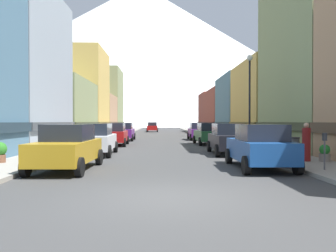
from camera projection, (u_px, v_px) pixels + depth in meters
The scene contains 30 objects.
ground_plane at pixel (168, 198), 8.47m from camera, with size 400.00×400.00×0.00m, color #3B3B3B.
sidewalk_left at pixel (112, 136), 43.31m from camera, with size 2.50×100.00×0.15m, color gray.
sidewalk_right at pixel (211, 136), 43.61m from camera, with size 2.50×100.00×0.15m, color gray.
storefront_left_2 at pixel (52, 111), 34.67m from camera, with size 7.53×10.96×6.13m.
storefront_left_3 at pixel (67, 94), 44.99m from camera, with size 10.11×9.04×11.28m.
storefront_left_4 at pixel (83, 115), 54.31m from camera, with size 9.99×9.00×6.07m.
storefront_left_5 at pixel (96, 102), 63.65m from camera, with size 9.56×9.22×11.62m.
storefront_right_2 at pixel (279, 104), 32.42m from camera, with size 7.52×10.08×7.48m.
storefront_right_3 at pixel (261, 108), 42.85m from camera, with size 10.18×10.07×7.58m.
storefront_right_4 at pixel (228, 113), 54.18m from camera, with size 6.61×12.01×6.93m.
storefront_right_5 at pixel (219, 113), 64.57m from camera, with size 7.25×8.68×7.20m.
car_left_0 at pixel (67, 147), 13.33m from camera, with size 2.16×4.44×1.78m.
car_left_1 at pixel (96, 139), 19.26m from camera, with size 2.14×4.44×1.78m.
car_left_2 at pixel (114, 134), 26.97m from camera, with size 2.15×4.44×1.78m.
car_left_3 at pixel (124, 132), 34.27m from camera, with size 2.10×4.42×1.78m.
car_right_0 at pixel (260, 146), 13.68m from camera, with size 2.11×4.43×1.78m.
car_right_1 at pixel (229, 139), 19.88m from camera, with size 2.10×4.42×1.78m.
car_right_2 at pixel (208, 134), 28.21m from camera, with size 2.21×4.47×1.78m.
car_right_3 at pixel (198, 131), 35.47m from camera, with size 2.06×4.40×1.78m.
car_driving_0 at pixel (152, 127), 63.47m from camera, with size 2.06×4.40×1.78m.
parking_meter_near at pixel (325, 146), 12.34m from camera, with size 0.14×0.10×1.33m.
trash_bin_right at pixel (293, 147), 16.75m from camera, with size 0.59×0.59×0.98m.
potted_plant_0 at pixel (281, 143), 20.39m from camera, with size 0.58×0.58×0.84m.
potted_plant_1 at pixel (0, 152), 14.52m from camera, with size 0.60×0.60×0.88m.
potted_plant_2 at pixel (325, 153), 14.93m from camera, with size 0.47×0.47×0.74m.
pedestrian_0 at pixel (72, 136), 23.69m from camera, with size 0.36×0.36×1.59m.
pedestrian_1 at pixel (306, 143), 15.05m from camera, with size 0.36×0.36×1.69m.
pedestrian_2 at pixel (92, 133), 30.70m from camera, with size 0.36×0.36×1.58m.
streetlamp_right at pixel (250, 88), 21.13m from camera, with size 0.36×0.36×5.86m.
mountain_backdrop at pixel (140, 54), 267.33m from camera, with size 319.28×319.28×108.93m, color silver.
Camera 1 is at (-0.19, -8.45, 1.88)m, focal length 36.64 mm.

